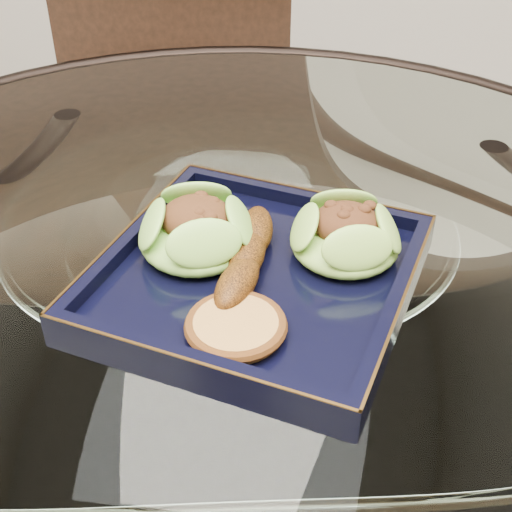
# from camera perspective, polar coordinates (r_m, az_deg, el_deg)

# --- Properties ---
(dining_table) EXTENTS (1.13, 1.13, 0.77)m
(dining_table) POSITION_cam_1_polar(r_m,az_deg,el_deg) (0.81, -1.78, -9.10)
(dining_table) COLOR white
(dining_table) RESTS_ON ground
(dining_chair) EXTENTS (0.50, 0.50, 1.03)m
(dining_chair) POSITION_cam_1_polar(r_m,az_deg,el_deg) (1.29, -6.97, 8.34)
(dining_chair) COLOR black
(dining_chair) RESTS_ON ground
(navy_plate) EXTENTS (0.32, 0.32, 0.02)m
(navy_plate) POSITION_cam_1_polar(r_m,az_deg,el_deg) (0.65, 0.00, -2.12)
(navy_plate) COLOR black
(navy_plate) RESTS_ON dining_table
(lettuce_wrap_left) EXTENTS (0.12, 0.12, 0.04)m
(lettuce_wrap_left) POSITION_cam_1_polar(r_m,az_deg,el_deg) (0.66, -4.74, 1.78)
(lettuce_wrap_left) COLOR #6FB033
(lettuce_wrap_left) RESTS_ON navy_plate
(lettuce_wrap_right) EXTENTS (0.12, 0.12, 0.04)m
(lettuce_wrap_right) POSITION_cam_1_polar(r_m,az_deg,el_deg) (0.66, 7.15, 1.41)
(lettuce_wrap_right) COLOR #6EAC32
(lettuce_wrap_right) RESTS_ON navy_plate
(roasted_plantain) EXTENTS (0.04, 0.15, 0.03)m
(roasted_plantain) POSITION_cam_1_polar(r_m,az_deg,el_deg) (0.64, -0.71, 0.06)
(roasted_plantain) COLOR #5E3009
(roasted_plantain) RESTS_ON navy_plate
(crumb_patty) EXTENTS (0.09, 0.09, 0.01)m
(crumb_patty) POSITION_cam_1_polar(r_m,az_deg,el_deg) (0.58, -1.62, -5.74)
(crumb_patty) COLOR #C58441
(crumb_patty) RESTS_ON navy_plate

